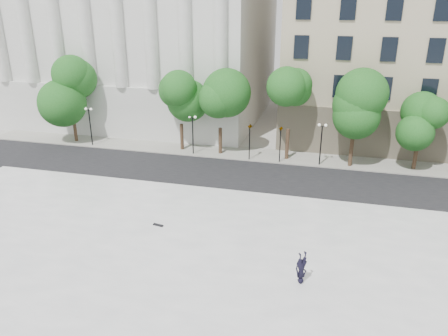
# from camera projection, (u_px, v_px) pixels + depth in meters

# --- Properties ---
(ground) EXTENTS (160.00, 160.00, 0.00)m
(ground) POSITION_uv_depth(u_px,v_px,m) (172.00, 302.00, 23.35)
(ground) COLOR #BBB8B1
(ground) RESTS_ON ground
(plaza) EXTENTS (44.00, 22.00, 0.45)m
(plaza) POSITION_uv_depth(u_px,v_px,m) (190.00, 267.00, 25.97)
(plaza) COLOR white
(plaza) RESTS_ON ground
(street) EXTENTS (60.00, 8.00, 0.02)m
(street) POSITION_uv_depth(u_px,v_px,m) (242.00, 177.00, 39.58)
(street) COLOR black
(street) RESTS_ON ground
(far_sidewalk) EXTENTS (60.00, 4.00, 0.12)m
(far_sidewalk) POSITION_uv_depth(u_px,v_px,m) (254.00, 154.00, 44.97)
(far_sidewalk) COLOR #9F9C92
(far_sidewalk) RESTS_ON ground
(building_west) EXTENTS (31.50, 27.65, 25.60)m
(building_west) POSITION_uv_depth(u_px,v_px,m) (149.00, 16.00, 57.26)
(building_west) COLOR silver
(building_west) RESTS_ON ground
(traffic_light_west) EXTENTS (0.43, 1.79, 4.22)m
(traffic_light_west) POSITION_uv_depth(u_px,v_px,m) (250.00, 124.00, 42.14)
(traffic_light_west) COLOR black
(traffic_light_west) RESTS_ON ground
(traffic_light_east) EXTENTS (0.64, 1.68, 4.16)m
(traffic_light_east) POSITION_uv_depth(u_px,v_px,m) (281.00, 127.00, 41.48)
(traffic_light_east) COLOR black
(traffic_light_east) RESTS_ON ground
(person_lying) EXTENTS (1.71, 1.97, 0.53)m
(person_lying) POSITION_uv_depth(u_px,v_px,m) (301.00, 278.00, 24.13)
(person_lying) COLOR black
(person_lying) RESTS_ON plaza
(skateboard) EXTENTS (0.80, 0.33, 0.08)m
(skateboard) POSITION_uv_depth(u_px,v_px,m) (158.00, 225.00, 30.22)
(skateboard) COLOR black
(skateboard) RESTS_ON plaza
(street_trees) EXTENTS (44.05, 5.00, 7.85)m
(street_trees) POSITION_uv_depth(u_px,v_px,m) (257.00, 105.00, 42.39)
(street_trees) COLOR #382619
(street_trees) RESTS_ON ground
(lamp_posts) EXTENTS (37.27, 0.28, 4.28)m
(lamp_posts) POSITION_uv_depth(u_px,v_px,m) (256.00, 132.00, 42.56)
(lamp_posts) COLOR black
(lamp_posts) RESTS_ON ground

